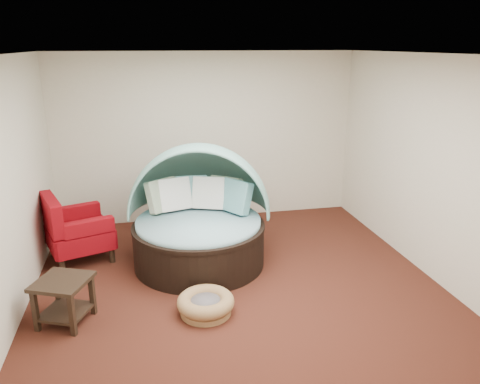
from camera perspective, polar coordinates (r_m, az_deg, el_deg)
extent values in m
plane|color=#472014|center=(6.03, -0.28, -11.21)|extent=(5.00, 5.00, 0.00)
plane|color=beige|center=(7.89, -4.03, 6.58)|extent=(5.00, 0.00, 5.00)
plane|color=beige|center=(3.25, 8.85, -10.28)|extent=(5.00, 0.00, 5.00)
plane|color=beige|center=(5.57, -26.37, 0.04)|extent=(0.00, 5.00, 5.00)
plane|color=beige|center=(6.46, 21.99, 2.84)|extent=(0.00, 5.00, 5.00)
plane|color=white|center=(5.28, -0.33, 16.47)|extent=(5.00, 5.00, 0.00)
cylinder|color=black|center=(6.46, -5.00, -6.51)|extent=(2.08, 2.08, 0.54)
cylinder|color=black|center=(6.35, -5.07, -4.12)|extent=(2.10, 2.10, 0.05)
cylinder|color=#93BDC8|center=(6.34, -5.08, -3.79)|extent=(1.96, 1.96, 0.12)
cube|color=#345B3E|center=(6.59, -9.41, -0.39)|extent=(0.52, 0.47, 0.47)
cube|color=white|center=(6.61, -8.00, -0.27)|extent=(0.51, 0.37, 0.47)
cube|color=#62A4AA|center=(6.70, -5.94, 0.07)|extent=(0.46, 0.27, 0.47)
cube|color=white|center=(6.62, -3.81, -0.10)|extent=(0.51, 0.40, 0.47)
cube|color=#345B3E|center=(6.62, -1.84, -0.06)|extent=(0.51, 0.48, 0.47)
cube|color=#62A4AA|center=(6.45, -0.45, -0.54)|extent=(0.47, 0.52, 0.47)
cylinder|color=olive|center=(5.46, -4.18, -14.21)|extent=(0.67, 0.67, 0.07)
torus|color=olive|center=(5.40, -4.21, -13.22)|extent=(0.76, 0.76, 0.17)
cylinder|color=#5F5A5E|center=(5.41, -4.20, -13.42)|extent=(0.45, 0.45, 0.10)
cylinder|color=black|center=(6.67, -20.83, -8.50)|extent=(0.10, 0.10, 0.20)
cylinder|color=black|center=(7.27, -21.85, -6.43)|extent=(0.10, 0.10, 0.20)
cylinder|color=black|center=(6.79, -15.33, -7.46)|extent=(0.10, 0.10, 0.20)
cylinder|color=black|center=(7.38, -16.80, -5.52)|extent=(0.10, 0.10, 0.20)
cube|color=#840607|center=(6.93, -18.90, -5.11)|extent=(1.05, 1.05, 0.29)
cube|color=#840607|center=(6.74, -21.96, -2.56)|extent=(0.42, 0.83, 0.49)
cube|color=#840607|center=(6.53, -17.94, -4.12)|extent=(0.67, 0.34, 0.20)
cube|color=#840607|center=(7.18, -19.31, -2.28)|extent=(0.67, 0.34, 0.20)
cube|color=black|center=(5.41, -20.87, -10.19)|extent=(0.70, 0.70, 0.04)
cube|color=black|center=(5.58, -20.46, -13.47)|extent=(0.61, 0.61, 0.03)
cube|color=black|center=(5.49, -23.68, -13.16)|extent=(0.07, 0.07, 0.47)
cube|color=black|center=(5.79, -21.30, -11.19)|extent=(0.07, 0.07, 0.47)
cube|color=black|center=(5.28, -19.78, -13.99)|extent=(0.07, 0.07, 0.47)
cube|color=black|center=(5.59, -17.55, -11.87)|extent=(0.07, 0.07, 0.47)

